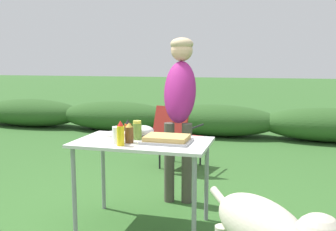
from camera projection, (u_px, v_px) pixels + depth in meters
ground_plane at (143, 226)px, 3.18m from camera, size 60.00×60.00×0.00m
shrub_hedge at (215, 120)px, 7.03m from camera, size 14.40×0.90×0.59m
folding_table at (143, 150)px, 3.08m from camera, size 1.10×0.64×0.74m
food_tray at (167, 139)px, 3.00m from camera, size 0.39×0.29×0.06m
plate_stack at (116, 134)px, 3.29m from camera, size 0.21×0.21×0.03m
mixing_bowl at (143, 131)px, 3.26m from camera, size 0.18×0.18×0.09m
paper_cup_stack at (117, 135)px, 2.96m from camera, size 0.08×0.08×0.13m
relish_jar at (137, 130)px, 3.12m from camera, size 0.07×0.07×0.16m
mustard_bottle at (121, 134)px, 2.88m from camera, size 0.06×0.06×0.20m
hot_sauce_bottle at (128, 130)px, 3.14m from camera, size 0.06×0.06×0.16m
beer_bottle at (129, 133)px, 2.99m from camera, size 0.07×0.07×0.16m
standing_person_in_navy_coat at (180, 96)px, 3.70m from camera, size 0.36×0.48×1.62m
camp_chair_green_behind_table at (177, 134)px, 4.80m from camera, size 0.59×0.68×0.83m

